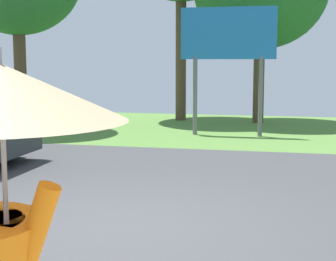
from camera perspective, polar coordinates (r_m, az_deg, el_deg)
name	(u,v)px	position (r m, az deg, el deg)	size (l,w,h in m)	color
ground_plane	(170,179)	(9.65, 0.19, -5.22)	(40.00, 22.00, 0.20)	#424244
roadside_billboard	(228,43)	(14.80, 6.42, 9.29)	(2.60, 0.12, 3.50)	slate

